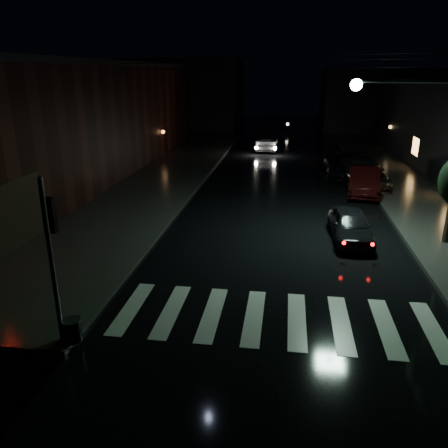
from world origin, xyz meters
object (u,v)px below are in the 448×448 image
at_px(parked_car_a, 350,225).
at_px(parked_car_d, 345,165).
at_px(oncoming_car, 267,141).
at_px(parked_car_c, 362,173).
at_px(parked_car_b, 364,181).

bearing_deg(parked_car_a, parked_car_d, 82.59).
distance_m(parked_car_a, oncoming_car, 21.83).
height_order(parked_car_d, oncoming_car, oncoming_car).
distance_m(parked_car_a, parked_car_d, 11.92).
xyz_separation_m(parked_car_d, oncoming_car, (-5.56, 9.50, 0.07)).
xyz_separation_m(parked_car_a, parked_car_c, (1.80, 9.39, 0.17)).
bearing_deg(parked_car_a, parked_car_b, 75.45).
bearing_deg(parked_car_c, parked_car_a, -107.47).
height_order(parked_car_a, parked_car_c, parked_car_c).
xyz_separation_m(parked_car_a, oncoming_car, (-4.45, 21.37, 0.17)).
bearing_deg(oncoming_car, parked_car_b, 113.80).
xyz_separation_m(parked_car_b, parked_car_d, (-0.56, 4.31, -0.02)).
distance_m(parked_car_b, parked_car_c, 1.84).
xyz_separation_m(parked_car_b, parked_car_c, (0.12, 1.84, 0.06)).
bearing_deg(parked_car_b, parked_car_a, -94.64).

